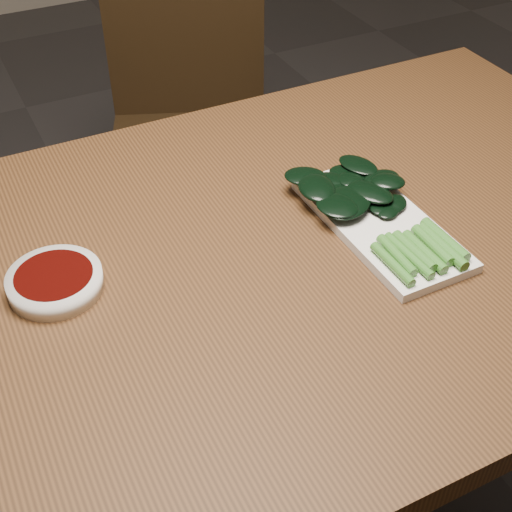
{
  "coord_description": "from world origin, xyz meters",
  "views": [
    {
      "loc": [
        -0.31,
        -0.66,
        1.38
      ],
      "look_at": [
        0.01,
        -0.02,
        0.76
      ],
      "focal_mm": 50.0,
      "sensor_mm": 36.0,
      "label": 1
    }
  ],
  "objects_px": {
    "chair_far": "(189,117)",
    "sauce_bowl": "(55,281)",
    "gai_lan": "(365,201)",
    "table": "(244,296)",
    "serving_plate": "(380,224)"
  },
  "relations": [
    {
      "from": "chair_far",
      "to": "sauce_bowl",
      "type": "relative_size",
      "value": 7.35
    },
    {
      "from": "sauce_bowl",
      "to": "gai_lan",
      "type": "bearing_deg",
      "value": -5.6
    },
    {
      "from": "sauce_bowl",
      "to": "table",
      "type": "bearing_deg",
      "value": -11.93
    },
    {
      "from": "table",
      "to": "chair_far",
      "type": "relative_size",
      "value": 1.57
    },
    {
      "from": "sauce_bowl",
      "to": "gai_lan",
      "type": "distance_m",
      "value": 0.44
    },
    {
      "from": "table",
      "to": "sauce_bowl",
      "type": "bearing_deg",
      "value": 168.07
    },
    {
      "from": "table",
      "to": "serving_plate",
      "type": "relative_size",
      "value": 4.91
    },
    {
      "from": "sauce_bowl",
      "to": "gai_lan",
      "type": "relative_size",
      "value": 0.4
    },
    {
      "from": "table",
      "to": "chair_far",
      "type": "xyz_separation_m",
      "value": [
        0.24,
        0.82,
        -0.19
      ]
    },
    {
      "from": "table",
      "to": "chair_far",
      "type": "height_order",
      "value": "chair_far"
    },
    {
      "from": "sauce_bowl",
      "to": "serving_plate",
      "type": "distance_m",
      "value": 0.45
    },
    {
      "from": "chair_far",
      "to": "gai_lan",
      "type": "xyz_separation_m",
      "value": [
        -0.05,
        -0.82,
        0.29
      ]
    },
    {
      "from": "table",
      "to": "gai_lan",
      "type": "relative_size",
      "value": 4.68
    },
    {
      "from": "chair_far",
      "to": "serving_plate",
      "type": "xyz_separation_m",
      "value": [
        -0.04,
        -0.85,
        0.27
      ]
    },
    {
      "from": "serving_plate",
      "to": "gai_lan",
      "type": "bearing_deg",
      "value": 98.65
    }
  ]
}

